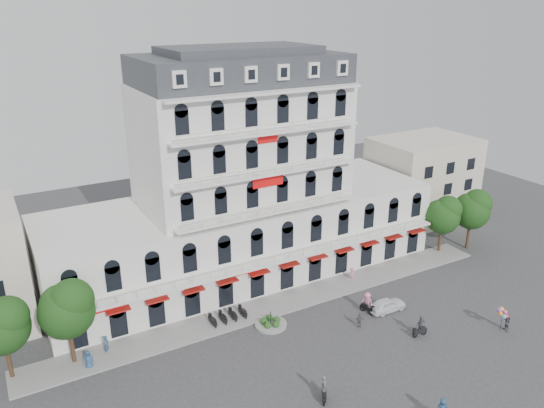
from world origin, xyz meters
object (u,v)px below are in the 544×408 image
at_px(balloon_vendor, 505,320).
at_px(rider_center, 367,302).
at_px(rider_west, 324,389).
at_px(parked_car, 387,305).
at_px(rider_northeast, 420,326).

bearing_deg(balloon_vendor, rider_center, 136.29).
bearing_deg(rider_west, rider_center, -19.70).
relative_size(parked_car, rider_west, 1.74).
height_order(rider_northeast, rider_center, rider_center).
xyz_separation_m(parked_car, rider_center, (-2.06, 0.73, 0.55)).
distance_m(rider_northeast, rider_center, 6.02).
height_order(rider_northeast, balloon_vendor, balloon_vendor).
xyz_separation_m(rider_northeast, rider_center, (-1.79, 5.74, 0.15)).
bearing_deg(balloon_vendor, rider_northeast, 156.37).
xyz_separation_m(rider_west, rider_center, (11.20, 8.47, 0.16)).
bearing_deg(rider_center, rider_northeast, -1.27).
bearing_deg(rider_west, rider_northeast, -44.93).
bearing_deg(balloon_vendor, rider_west, 178.16).
distance_m(rider_west, rider_northeast, 13.28).
xyz_separation_m(parked_car, rider_northeast, (-0.27, -5.01, 0.41)).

